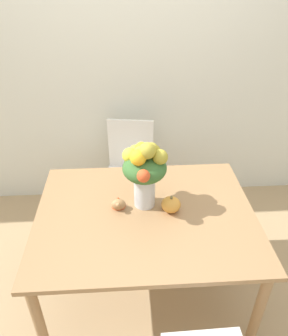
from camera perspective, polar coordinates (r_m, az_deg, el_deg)
The scene contains 7 objects.
ground_plane at distance 2.60m, azimuth 0.22°, elevation -20.28°, with size 12.00×12.00×0.00m, color tan.
wall_back at distance 2.86m, azimuth -1.43°, elevation 18.36°, with size 8.00×0.06×2.70m.
dining_table at distance 2.11m, azimuth 0.26°, elevation -9.63°, with size 1.35×1.06×0.74m.
flower_vase at distance 1.97m, azimuth 0.07°, elevation -0.29°, with size 0.28×0.34×0.46m.
pumpkin at distance 2.04m, azimuth 4.72°, elevation -6.35°, with size 0.12×0.12×0.11m.
turkey_figurine at distance 2.07m, azimuth -4.48°, elevation -6.06°, with size 0.09×0.12×0.07m.
dining_chair_near_window at distance 2.91m, azimuth -2.53°, elevation -0.62°, with size 0.48×0.48×0.91m.
Camera 1 is at (-0.11, -1.53, 2.10)m, focal length 35.00 mm.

